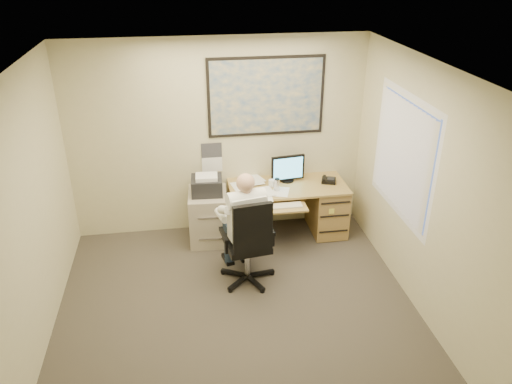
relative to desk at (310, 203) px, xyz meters
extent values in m
cube|color=#3B362D|center=(-1.23, -1.90, -0.44)|extent=(4.00, 4.50, 0.00)
cube|color=white|center=(-1.23, -1.90, 2.26)|extent=(4.00, 4.50, 0.00)
cube|color=beige|center=(-1.23, 0.35, 0.91)|extent=(4.00, 0.00, 2.70)
cube|color=beige|center=(-3.23, -1.90, 0.91)|extent=(0.00, 4.50, 2.70)
cube|color=beige|center=(0.77, -1.90, 0.91)|extent=(0.00, 4.50, 2.70)
cube|color=#AE8E4A|center=(-0.33, -0.02, 0.29)|extent=(1.60, 0.75, 0.03)
cube|color=#AA8545|center=(0.25, -0.02, -0.08)|extent=(0.45, 0.70, 0.70)
cube|color=#AA8545|center=(-1.11, -0.02, -0.08)|extent=(0.04, 0.70, 0.70)
cube|color=#AA8545|center=(-0.33, 0.32, 0.01)|extent=(1.55, 0.03, 0.55)
cylinder|color=black|center=(-0.31, 0.13, 0.32)|extent=(0.19, 0.19, 0.02)
cube|color=black|center=(-0.31, 0.11, 0.51)|extent=(0.47, 0.10, 0.35)
cube|color=#58C4F0|center=(-0.31, 0.08, 0.51)|extent=(0.41, 0.06, 0.30)
cube|color=#AE8E4A|center=(-0.46, -0.47, 0.22)|extent=(0.55, 0.30, 0.02)
cube|color=beige|center=(-0.46, -0.47, 0.24)|extent=(0.43, 0.14, 0.02)
cube|color=black|center=(0.25, 0.00, 0.33)|extent=(0.24, 0.23, 0.05)
cylinder|color=silver|center=(-0.51, -0.15, 0.39)|extent=(0.07, 0.07, 0.17)
cylinder|color=white|center=(-0.56, -0.02, 0.36)|extent=(0.08, 0.08, 0.10)
cube|color=white|center=(-0.78, -0.02, 0.32)|extent=(0.60, 0.56, 0.03)
cube|color=#1E4C93|center=(-0.58, 0.33, 1.46)|extent=(1.56, 0.03, 1.06)
cube|color=white|center=(-1.33, 0.34, 0.64)|extent=(0.28, 0.01, 0.42)
cube|color=#ACA18B|center=(-1.43, -0.01, -0.09)|extent=(0.55, 0.64, 0.71)
cube|color=black|center=(-1.43, -0.01, 0.38)|extent=(0.43, 0.38, 0.22)
cube|color=white|center=(-1.43, -0.03, 0.52)|extent=(0.30, 0.24, 0.05)
cylinder|color=silver|center=(-1.04, -1.02, -0.17)|extent=(0.06, 0.06, 0.43)
cube|color=black|center=(-1.04, -1.02, 0.06)|extent=(0.56, 0.56, 0.08)
cube|color=black|center=(-1.07, -1.27, 0.42)|extent=(0.46, 0.12, 0.59)
camera|label=1|loc=(-1.72, -6.01, 3.25)|focal=35.00mm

